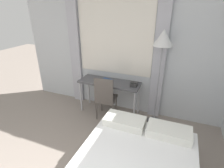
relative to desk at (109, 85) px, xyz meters
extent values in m
cube|color=silver|center=(0.30, 0.31, 0.68)|extent=(4.94, 0.05, 2.70)
cube|color=white|center=(0.00, 0.28, 0.93)|extent=(1.61, 0.01, 1.50)
cube|color=#B2B2BC|center=(-0.94, 0.24, 0.63)|extent=(0.24, 0.06, 2.60)
cube|color=#B2B2BC|center=(0.94, 0.24, 0.63)|extent=(0.24, 0.06, 2.60)
cube|color=#4C4C51|center=(0.00, 0.00, 0.05)|extent=(1.31, 0.45, 0.04)
cylinder|color=#B2B2B7|center=(-0.61, -0.19, -0.32)|extent=(0.04, 0.04, 0.70)
cylinder|color=#B2B2B7|center=(0.61, -0.19, -0.32)|extent=(0.04, 0.04, 0.70)
cylinder|color=#B2B2B7|center=(-0.61, 0.19, -0.32)|extent=(0.04, 0.04, 0.70)
cylinder|color=#B2B2B7|center=(0.61, 0.19, -0.32)|extent=(0.04, 0.04, 0.70)
cube|color=#59514C|center=(0.01, -0.18, -0.24)|extent=(0.44, 0.44, 0.05)
cube|color=#59514C|center=(0.03, -0.36, 0.03)|extent=(0.38, 0.08, 0.49)
cylinder|color=#59514C|center=(-0.14, -0.37, -0.47)|extent=(0.03, 0.03, 0.40)
cylinder|color=#59514C|center=(0.20, -0.33, -0.47)|extent=(0.03, 0.03, 0.40)
cylinder|color=#59514C|center=(-0.18, -0.03, -0.47)|extent=(0.03, 0.03, 0.40)
cylinder|color=#59514C|center=(0.16, 0.01, -0.47)|extent=(0.03, 0.03, 0.40)
cube|color=silver|center=(0.68, -1.03, -0.05)|extent=(0.60, 0.32, 0.12)
cube|color=silver|center=(1.32, -1.03, -0.05)|extent=(0.60, 0.32, 0.12)
cylinder|color=#4C4C51|center=(1.00, -0.01, -0.66)|extent=(0.27, 0.27, 0.03)
cylinder|color=gray|center=(1.00, -0.01, 0.13)|extent=(0.02, 0.02, 1.55)
cone|color=silver|center=(1.00, -0.01, 1.04)|extent=(0.34, 0.34, 0.28)
cube|color=#2D2D2D|center=(0.54, -0.01, 0.10)|extent=(0.13, 0.18, 0.06)
cube|color=#2D2D2D|center=(0.54, -0.01, 0.14)|extent=(0.15, 0.06, 0.02)
cube|color=navy|center=(-0.08, 0.02, 0.08)|extent=(0.27, 0.24, 0.02)
cube|color=white|center=(-0.08, 0.02, 0.09)|extent=(0.25, 0.23, 0.01)
camera|label=1|loc=(1.31, -3.12, 1.54)|focal=28.00mm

